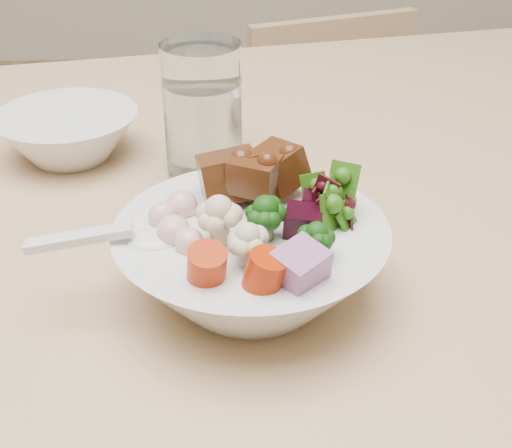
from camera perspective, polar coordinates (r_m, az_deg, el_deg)
name	(u,v)px	position (r m, az deg, el deg)	size (l,w,h in m)	color
dining_table	(378,263)	(0.77, 9.73, -3.10)	(1.88, 1.26, 0.82)	tan
chair_far	(347,193)	(1.51, 7.31, 2.45)	(0.45, 0.45, 0.78)	tan
food_bowl	(253,256)	(0.56, -0.22, -2.55)	(0.21, 0.21, 0.11)	silver
soup_spoon	(134,241)	(0.53, -9.75, -1.34)	(0.11, 0.03, 0.02)	silver
water_glass	(203,116)	(0.73, -4.26, 8.64)	(0.08, 0.08, 0.14)	white
side_bowl	(69,135)	(0.81, -14.75, 6.89)	(0.15, 0.15, 0.05)	silver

